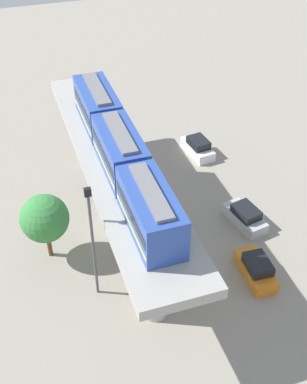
{
  "coord_description": "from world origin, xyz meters",
  "views": [
    {
      "loc": [
        7.13,
        30.45,
        28.4
      ],
      "look_at": [
        -2.5,
        1.53,
        4.22
      ],
      "focal_mm": 46.6,
      "sensor_mm": 36.0,
      "label": 1
    }
  ],
  "objects": [
    {
      "name": "parked_car_orange",
      "position": [
        -8.25,
        8.62,
        0.74
      ],
      "size": [
        2.01,
        4.28,
        1.76
      ],
      "rotation": [
        0.0,
        0.0,
        -0.05
      ],
      "color": "orange",
      "rests_on": "ground"
    },
    {
      "name": "signal_post",
      "position": [
        3.4,
        6.37,
        5.34
      ],
      "size": [
        0.44,
        0.28,
        9.64
      ],
      "color": "#4C4C51",
      "rests_on": "ground"
    },
    {
      "name": "parked_car_silver",
      "position": [
        -10.13,
        2.97,
        0.74
      ],
      "size": [
        2.55,
        4.46,
        1.76
      ],
      "rotation": [
        0.0,
        0.0,
        0.19
      ],
      "color": "#B2B5BA",
      "rests_on": "ground"
    },
    {
      "name": "parked_car_white",
      "position": [
        -10.41,
        -8.09,
        0.74
      ],
      "size": [
        2.27,
        4.38,
        1.76
      ],
      "rotation": [
        0.0,
        0.0,
        0.12
      ],
      "color": "white",
      "rests_on": "ground"
    },
    {
      "name": "viaduct",
      "position": [
        0.0,
        0.0,
        5.37
      ],
      "size": [
        5.2,
        28.85,
        7.04
      ],
      "color": "#A8A59E",
      "rests_on": "ground"
    },
    {
      "name": "ground_plane",
      "position": [
        0.0,
        0.0,
        0.0
      ],
      "size": [
        120.0,
        120.0,
        0.0
      ],
      "primitive_type": "plane",
      "color": "gray"
    },
    {
      "name": "train",
      "position": [
        0.0,
        1.53,
        8.57
      ],
      "size": [
        2.64,
        20.5,
        3.24
      ],
      "color": "#2D4CA5",
      "rests_on": "viaduct"
    },
    {
      "name": "tree_near_viaduct",
      "position": [
        6.05,
        1.49,
        3.8
      ],
      "size": [
        3.7,
        3.7,
        5.67
      ],
      "color": "brown",
      "rests_on": "ground"
    }
  ]
}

